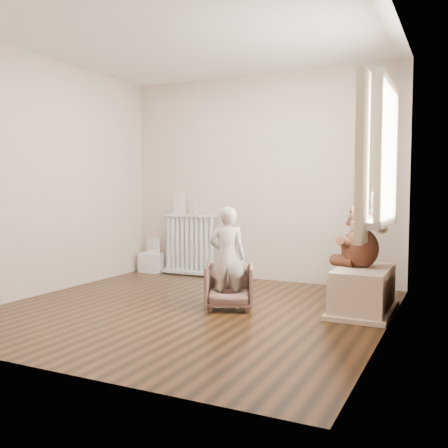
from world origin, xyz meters
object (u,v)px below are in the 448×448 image
at_px(toy_vanity, 151,253).
at_px(child, 227,257).
at_px(plush_cat, 378,207).
at_px(teddy_bear, 360,241).
at_px(radiator, 189,246).
at_px(toy_bench, 363,291).
at_px(armchair, 229,286).

xyz_separation_m(toy_vanity, child, (1.87, -1.49, 0.23)).
relative_size(child, plush_cat, 3.78).
distance_m(teddy_bear, plush_cat, 0.44).
distance_m(radiator, toy_bench, 2.70).
height_order(armchair, toy_bench, armchair).
relative_size(armchair, toy_bench, 0.52).
height_order(radiator, toy_vanity, radiator).
bearing_deg(radiator, teddy_bear, -22.67).
relative_size(child, toy_bench, 1.09).
height_order(child, plush_cat, plush_cat).
distance_m(toy_vanity, child, 2.40).
bearing_deg(plush_cat, toy_bench, 115.10).
relative_size(teddy_bear, plush_cat, 2.17).
xyz_separation_m(teddy_bear, plush_cat, (0.19, -0.22, 0.33)).
bearing_deg(armchair, teddy_bear, -1.47).
distance_m(radiator, child, 1.99).
bearing_deg(child, toy_bench, 178.01).
bearing_deg(armchair, toy_vanity, 119.75).
bearing_deg(armchair, radiator, 108.36).
bearing_deg(teddy_bear, toy_vanity, -177.04).
bearing_deg(armchair, child, -112.76).
xyz_separation_m(armchair, toy_bench, (1.20, 0.40, -0.01)).
bearing_deg(toy_bench, toy_vanity, 161.44).
bearing_deg(teddy_bear, toy_bench, -23.33).
distance_m(radiator, teddy_bear, 2.65).
xyz_separation_m(toy_bench, plush_cat, (0.14, -0.17, 0.80)).
bearing_deg(toy_bench, armchair, -161.35).
xyz_separation_m(toy_vanity, armchair, (1.87, -1.44, -0.06)).
relative_size(toy_vanity, child, 0.50).
bearing_deg(toy_bench, child, -159.23).
xyz_separation_m(child, plush_cat, (1.34, 0.28, 0.49)).
height_order(toy_vanity, armchair, toy_vanity).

